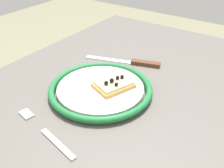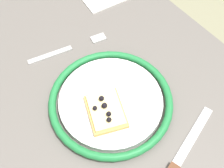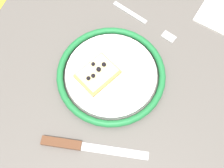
{
  "view_description": "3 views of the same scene",
  "coord_description": "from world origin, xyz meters",
  "px_view_note": "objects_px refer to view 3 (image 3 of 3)",
  "views": [
    {
      "loc": [
        -0.4,
        -0.29,
        1.13
      ],
      "look_at": [
        0.06,
        0.03,
        0.77
      ],
      "focal_mm": 40.92,
      "sensor_mm": 36.0,
      "label": 1
    },
    {
      "loc": [
        0.28,
        -0.13,
        1.3
      ],
      "look_at": [
        0.01,
        0.06,
        0.79
      ],
      "focal_mm": 46.04,
      "sensor_mm": 36.0,
      "label": 2
    },
    {
      "loc": [
        0.27,
        0.16,
        1.34
      ],
      "look_at": [
        0.06,
        0.06,
        0.78
      ],
      "focal_mm": 41.37,
      "sensor_mm": 36.0,
      "label": 3
    }
  ],
  "objects_px": {
    "dining_table": "(103,73)",
    "pizza_slice_near": "(97,73)",
    "plate": "(111,74)",
    "knife": "(76,145)",
    "fork": "(144,21)"
  },
  "relations": [
    {
      "from": "plate",
      "to": "pizza_slice_near",
      "type": "distance_m",
      "value": 0.04
    },
    {
      "from": "dining_table",
      "to": "pizza_slice_near",
      "type": "relative_size",
      "value": 10.5
    },
    {
      "from": "knife",
      "to": "fork",
      "type": "relative_size",
      "value": 1.17
    },
    {
      "from": "plate",
      "to": "fork",
      "type": "xyz_separation_m",
      "value": [
        -0.19,
        0.01,
        -0.01
      ]
    },
    {
      "from": "fork",
      "to": "pizza_slice_near",
      "type": "bearing_deg",
      "value": -9.8
    },
    {
      "from": "dining_table",
      "to": "plate",
      "type": "height_order",
      "value": "plate"
    },
    {
      "from": "dining_table",
      "to": "pizza_slice_near",
      "type": "distance_m",
      "value": 0.13
    },
    {
      "from": "fork",
      "to": "plate",
      "type": "bearing_deg",
      "value": -2.6
    },
    {
      "from": "knife",
      "to": "pizza_slice_near",
      "type": "bearing_deg",
      "value": -168.94
    },
    {
      "from": "pizza_slice_near",
      "to": "knife",
      "type": "xyz_separation_m",
      "value": [
        0.17,
        0.03,
        -0.02
      ]
    },
    {
      "from": "dining_table",
      "to": "fork",
      "type": "distance_m",
      "value": 0.18
    },
    {
      "from": "fork",
      "to": "dining_table",
      "type": "bearing_deg",
      "value": -19.21
    },
    {
      "from": "dining_table",
      "to": "plate",
      "type": "relative_size",
      "value": 4.41
    },
    {
      "from": "dining_table",
      "to": "knife",
      "type": "height_order",
      "value": "knife"
    },
    {
      "from": "fork",
      "to": "knife",
      "type": "bearing_deg",
      "value": -0.36
    }
  ]
}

